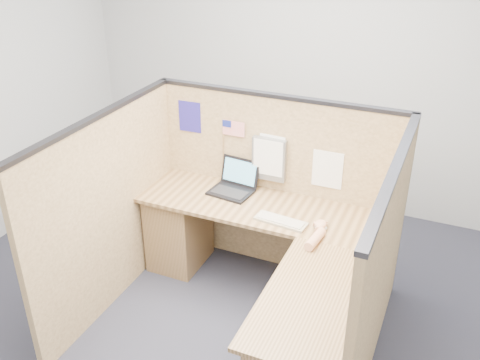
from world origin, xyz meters
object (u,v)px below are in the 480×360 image
at_px(laptop, 234,183).
at_px(mouse, 321,227).
at_px(keyboard, 281,221).
at_px(l_desk, 265,276).

xyz_separation_m(laptop, mouse, (0.81, -0.29, -0.04)).
bearing_deg(mouse, keyboard, -174.57).
height_order(l_desk, laptop, laptop).
height_order(laptop, keyboard, laptop).
distance_m(l_desk, keyboard, 0.42).
xyz_separation_m(l_desk, keyboard, (0.03, 0.22, 0.35)).
bearing_deg(keyboard, l_desk, -91.40).
xyz_separation_m(l_desk, mouse, (0.32, 0.25, 0.36)).
xyz_separation_m(keyboard, mouse, (0.29, 0.03, 0.01)).
bearing_deg(keyboard, mouse, 11.31).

